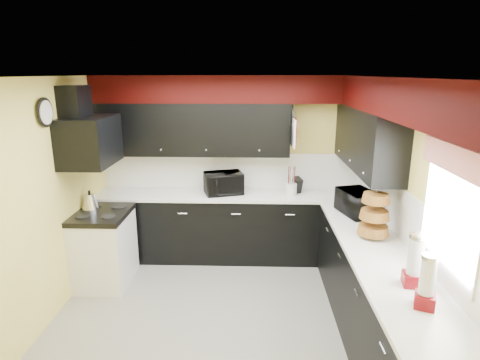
# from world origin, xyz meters

# --- Properties ---
(ground) EXTENTS (3.60, 3.60, 0.00)m
(ground) POSITION_xyz_m (0.00, 0.00, 0.00)
(ground) COLOR gray
(ground) RESTS_ON ground
(wall_back) EXTENTS (3.60, 0.06, 2.50)m
(wall_back) POSITION_xyz_m (0.00, 1.80, 1.25)
(wall_back) COLOR #E0C666
(wall_back) RESTS_ON ground
(wall_right) EXTENTS (0.06, 3.60, 2.50)m
(wall_right) POSITION_xyz_m (1.80, 0.00, 1.25)
(wall_right) COLOR #E0C666
(wall_right) RESTS_ON ground
(wall_left) EXTENTS (0.06, 3.60, 2.50)m
(wall_left) POSITION_xyz_m (-1.80, 0.00, 1.25)
(wall_left) COLOR #E0C666
(wall_left) RESTS_ON ground
(ceiling) EXTENTS (3.60, 3.60, 0.06)m
(ceiling) POSITION_xyz_m (0.00, 0.00, 2.50)
(ceiling) COLOR white
(ceiling) RESTS_ON wall_back
(cab_back) EXTENTS (3.60, 0.60, 0.90)m
(cab_back) POSITION_xyz_m (0.00, 1.50, 0.45)
(cab_back) COLOR black
(cab_back) RESTS_ON ground
(cab_right) EXTENTS (0.60, 3.00, 0.90)m
(cab_right) POSITION_xyz_m (1.50, -0.30, 0.45)
(cab_right) COLOR black
(cab_right) RESTS_ON ground
(counter_back) EXTENTS (3.62, 0.64, 0.04)m
(counter_back) POSITION_xyz_m (0.00, 1.50, 0.92)
(counter_back) COLOR white
(counter_back) RESTS_ON cab_back
(counter_right) EXTENTS (0.64, 3.02, 0.04)m
(counter_right) POSITION_xyz_m (1.50, -0.30, 0.92)
(counter_right) COLOR white
(counter_right) RESTS_ON cab_right
(splash_back) EXTENTS (3.60, 0.02, 0.50)m
(splash_back) POSITION_xyz_m (0.00, 1.79, 1.19)
(splash_back) COLOR white
(splash_back) RESTS_ON counter_back
(splash_right) EXTENTS (0.02, 3.60, 0.50)m
(splash_right) POSITION_xyz_m (1.79, 0.00, 1.19)
(splash_right) COLOR white
(splash_right) RESTS_ON counter_right
(upper_back) EXTENTS (2.60, 0.35, 0.70)m
(upper_back) POSITION_xyz_m (-0.50, 1.62, 1.80)
(upper_back) COLOR black
(upper_back) RESTS_ON wall_back
(upper_right) EXTENTS (0.35, 1.80, 0.70)m
(upper_right) POSITION_xyz_m (1.62, 0.90, 1.80)
(upper_right) COLOR black
(upper_right) RESTS_ON wall_right
(soffit_back) EXTENTS (3.60, 0.36, 0.35)m
(soffit_back) POSITION_xyz_m (0.00, 1.62, 2.33)
(soffit_back) COLOR black
(soffit_back) RESTS_ON wall_back
(soffit_right) EXTENTS (0.36, 3.24, 0.35)m
(soffit_right) POSITION_xyz_m (1.62, -0.18, 2.33)
(soffit_right) COLOR black
(soffit_right) RESTS_ON wall_right
(stove) EXTENTS (0.60, 0.75, 0.86)m
(stove) POSITION_xyz_m (-1.50, 0.75, 0.43)
(stove) COLOR white
(stove) RESTS_ON ground
(cooktop) EXTENTS (0.62, 0.77, 0.06)m
(cooktop) POSITION_xyz_m (-1.50, 0.75, 0.89)
(cooktop) COLOR black
(cooktop) RESTS_ON stove
(hood) EXTENTS (0.50, 0.78, 0.55)m
(hood) POSITION_xyz_m (-1.55, 0.75, 1.78)
(hood) COLOR black
(hood) RESTS_ON wall_left
(hood_duct) EXTENTS (0.24, 0.40, 0.40)m
(hood_duct) POSITION_xyz_m (-1.68, 0.75, 2.20)
(hood_duct) COLOR black
(hood_duct) RESTS_ON wall_left
(window) EXTENTS (0.03, 0.86, 0.96)m
(window) POSITION_xyz_m (1.79, -0.90, 1.55)
(window) COLOR white
(window) RESTS_ON wall_right
(valance) EXTENTS (0.04, 0.88, 0.20)m
(valance) POSITION_xyz_m (1.73, -0.90, 1.95)
(valance) COLOR red
(valance) RESTS_ON wall_right
(pan_top) EXTENTS (0.03, 0.22, 0.40)m
(pan_top) POSITION_xyz_m (0.82, 1.55, 2.00)
(pan_top) COLOR black
(pan_top) RESTS_ON upper_back
(pan_mid) EXTENTS (0.03, 0.28, 0.46)m
(pan_mid) POSITION_xyz_m (0.82, 1.42, 1.75)
(pan_mid) COLOR black
(pan_mid) RESTS_ON upper_back
(pan_low) EXTENTS (0.03, 0.24, 0.42)m
(pan_low) POSITION_xyz_m (0.82, 1.68, 1.72)
(pan_low) COLOR black
(pan_low) RESTS_ON upper_back
(cut_board) EXTENTS (0.03, 0.26, 0.35)m
(cut_board) POSITION_xyz_m (0.83, 1.30, 1.80)
(cut_board) COLOR white
(cut_board) RESTS_ON upper_back
(baskets) EXTENTS (0.27, 0.27, 0.50)m
(baskets) POSITION_xyz_m (1.52, 0.05, 1.18)
(baskets) COLOR brown
(baskets) RESTS_ON upper_right
(clock) EXTENTS (0.03, 0.30, 0.30)m
(clock) POSITION_xyz_m (-1.77, 0.25, 2.15)
(clock) COLOR black
(clock) RESTS_ON wall_left
(deco_plate) EXTENTS (0.03, 0.24, 0.24)m
(deco_plate) POSITION_xyz_m (1.77, -0.35, 2.25)
(deco_plate) COLOR white
(deco_plate) RESTS_ON wall_right
(toaster_oven) EXTENTS (0.60, 0.54, 0.29)m
(toaster_oven) POSITION_xyz_m (-0.08, 1.50, 1.08)
(toaster_oven) COLOR black
(toaster_oven) RESTS_ON counter_back
(microwave) EXTENTS (0.47, 0.58, 0.28)m
(microwave) POSITION_xyz_m (1.53, 0.73, 1.08)
(microwave) COLOR black
(microwave) RESTS_ON counter_right
(utensil_crock) EXTENTS (0.17, 0.17, 0.16)m
(utensil_crock) POSITION_xyz_m (0.83, 1.46, 1.02)
(utensil_crock) COLOR silver
(utensil_crock) RESTS_ON counter_back
(knife_block) EXTENTS (0.14, 0.16, 0.22)m
(knife_block) POSITION_xyz_m (0.92, 1.55, 1.05)
(knife_block) COLOR black
(knife_block) RESTS_ON counter_back
(kettle) EXTENTS (0.25, 0.25, 0.18)m
(kettle) POSITION_xyz_m (-1.68, 0.89, 1.01)
(kettle) COLOR #B6B7BB
(kettle) RESTS_ON cooktop
(dispenser_a) EXTENTS (0.17, 0.17, 0.40)m
(dispenser_a) POSITION_xyz_m (1.56, -0.89, 1.14)
(dispenser_a) COLOR #640303
(dispenser_a) RESTS_ON counter_right
(dispenser_b) EXTENTS (0.17, 0.17, 0.36)m
(dispenser_b) POSITION_xyz_m (1.53, -1.19, 1.12)
(dispenser_b) COLOR maroon
(dispenser_b) RESTS_ON counter_right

